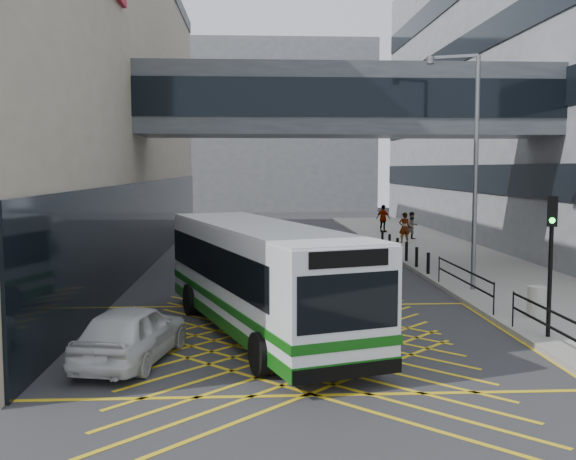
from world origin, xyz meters
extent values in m
plane|color=#333335|center=(0.00, 0.00, 0.00)|extent=(120.00, 120.00, 0.00)
cube|color=black|center=(-5.96, 16.00, 2.00)|extent=(0.10, 41.50, 4.00)
cube|color=black|center=(11.96, 24.00, 4.00)|extent=(0.10, 43.50, 1.60)
cube|color=black|center=(11.96, 24.00, 8.00)|extent=(0.10, 43.50, 1.60)
cube|color=black|center=(11.96, 24.00, 12.00)|extent=(0.10, 43.50, 1.60)
cube|color=gray|center=(-2.00, 60.00, 9.00)|extent=(28.00, 16.00, 18.00)
cube|color=#484D52|center=(3.00, 12.00, 7.50)|extent=(20.00, 4.00, 3.00)
cube|color=black|center=(3.00, 9.98, 7.50)|extent=(19.50, 0.06, 1.60)
cube|color=black|center=(3.00, 14.02, 7.50)|extent=(19.50, 0.06, 1.60)
cube|color=gray|center=(9.00, 15.00, 0.08)|extent=(6.00, 54.00, 0.16)
cube|color=gold|center=(0.00, 0.00, 0.00)|extent=(12.00, 9.00, 0.01)
cube|color=white|center=(-0.94, 0.63, 1.67)|extent=(5.75, 11.03, 2.65)
cube|color=#115611|center=(-0.94, 0.63, 0.51)|extent=(5.80, 11.08, 0.33)
cube|color=#115611|center=(-0.94, 0.63, 1.03)|extent=(5.82, 11.09, 0.22)
cube|color=black|center=(-1.13, 1.19, 2.01)|extent=(5.37, 9.75, 1.03)
cube|color=black|center=(0.76, -4.48, 1.92)|extent=(2.17, 0.79, 1.18)
cube|color=black|center=(0.76, -4.50, 2.80)|extent=(1.70, 0.62, 0.34)
cube|color=white|center=(-0.94, 0.63, 3.01)|extent=(5.70, 10.93, 0.10)
cube|color=black|center=(0.76, -4.50, 0.49)|extent=(2.36, 0.87, 0.29)
cube|color=black|center=(-2.65, 5.76, 0.49)|extent=(2.36, 0.87, 0.29)
cylinder|color=black|center=(-1.00, -3.12, 0.49)|extent=(0.57, 1.02, 0.98)
cylinder|color=black|center=(1.35, -2.33, 0.49)|extent=(0.57, 1.02, 0.98)
cylinder|color=black|center=(-3.11, 3.22, 0.49)|extent=(0.57, 1.02, 0.98)
cylinder|color=black|center=(-0.76, 4.01, 0.49)|extent=(0.57, 1.02, 0.98)
imported|color=silver|center=(-4.04, -1.90, 0.72)|extent=(2.75, 4.80, 1.44)
imported|color=black|center=(-0.61, 9.53, 0.81)|extent=(2.87, 5.42, 1.61)
imported|color=gray|center=(1.29, 19.98, 0.68)|extent=(3.43, 4.75, 1.36)
cylinder|color=black|center=(6.65, -0.66, 1.74)|extent=(0.15, 0.15, 3.15)
cube|color=black|center=(6.57, -0.85, 3.50)|extent=(0.30, 0.26, 0.79)
sphere|color=#19E533|center=(6.53, -0.93, 3.27)|extent=(0.20, 0.20, 0.15)
cylinder|color=slate|center=(6.94, 6.32, 4.39)|extent=(0.22, 0.22, 8.46)
cube|color=slate|center=(6.16, 6.64, 8.62)|extent=(1.61, 0.74, 0.11)
cylinder|color=slate|center=(5.38, 6.96, 8.54)|extent=(0.39, 0.39, 0.26)
cylinder|color=#ADA89E|center=(7.31, 1.62, 0.63)|extent=(0.54, 0.54, 0.93)
cube|color=black|center=(6.15, -2.00, 1.11)|extent=(0.05, 5.00, 0.05)
cube|color=black|center=(6.15, -2.00, 0.71)|extent=(0.05, 5.00, 0.05)
cube|color=black|center=(6.15, 5.00, 1.11)|extent=(0.05, 6.00, 0.05)
cube|color=black|center=(6.15, 5.00, 0.71)|extent=(0.05, 6.00, 0.05)
cylinder|color=black|center=(6.15, 0.50, 0.66)|extent=(0.04, 0.04, 1.00)
cylinder|color=black|center=(6.15, 2.00, 0.66)|extent=(0.04, 0.04, 1.00)
cylinder|color=black|center=(6.15, 8.00, 0.66)|extent=(0.04, 0.04, 1.00)
cylinder|color=black|center=(6.25, 10.00, 0.61)|extent=(0.14, 0.14, 0.90)
cylinder|color=black|center=(6.25, 12.00, 0.61)|extent=(0.14, 0.14, 0.90)
cylinder|color=black|center=(6.25, 14.00, 0.61)|extent=(0.14, 0.14, 0.90)
cylinder|color=black|center=(6.25, 16.00, 0.61)|extent=(0.14, 0.14, 0.90)
cylinder|color=black|center=(6.25, 18.00, 0.61)|extent=(0.14, 0.14, 0.90)
cylinder|color=black|center=(6.25, 20.00, 0.61)|extent=(0.14, 0.14, 0.90)
imported|color=gray|center=(7.93, 21.89, 1.06)|extent=(0.77, 0.59, 1.80)
imported|color=gray|center=(8.86, 23.72, 1.01)|extent=(0.94, 0.73, 1.70)
imported|color=gray|center=(7.97, 28.46, 1.11)|extent=(1.18, 1.17, 1.90)
camera|label=1|loc=(-1.17, -17.75, 4.61)|focal=42.00mm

